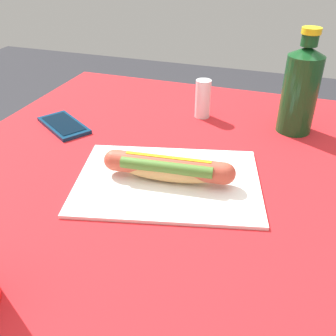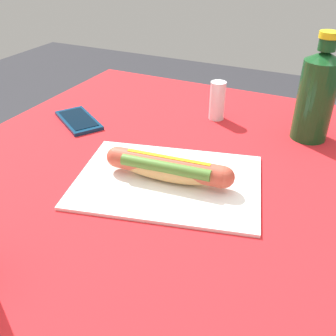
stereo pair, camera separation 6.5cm
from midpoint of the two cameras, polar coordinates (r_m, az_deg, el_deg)
dining_table at (r=0.78m, az=0.67°, el=-9.61°), size 0.97×0.93×0.73m
paper_wrapper at (r=0.67m, az=-2.80°, el=-2.06°), size 0.36×0.30×0.01m
hot_dog at (r=0.65m, az=-2.89°, el=-0.05°), size 0.23×0.06×0.05m
cell_phone at (r=0.90m, az=-17.45°, el=6.13°), size 0.15×0.13×0.01m
soda_bottle at (r=0.85m, az=17.22°, el=11.30°), size 0.07×0.07×0.22m
salt_shaker at (r=0.90m, az=3.18°, el=10.31°), size 0.04×0.04×0.09m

